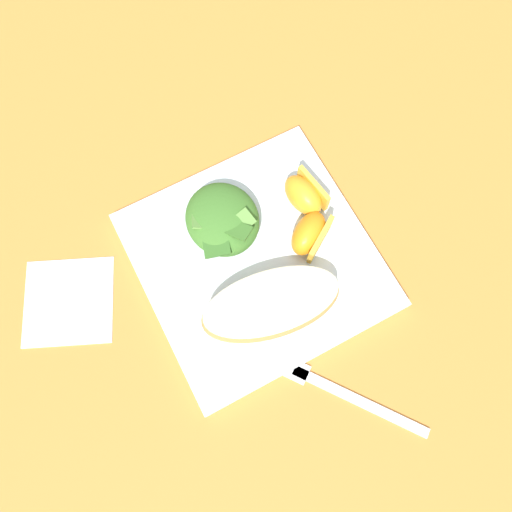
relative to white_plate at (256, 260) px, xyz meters
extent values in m
plane|color=#C67A33|center=(0.00, 0.00, -0.01)|extent=(3.00, 3.00, 0.00)
cube|color=silver|center=(0.00, 0.00, 0.00)|extent=(0.28, 0.28, 0.02)
ellipsoid|color=#B77F42|center=(-0.06, 0.01, 0.02)|extent=(0.11, 0.18, 0.03)
ellipsoid|color=#B22D19|center=(-0.06, 0.01, 0.03)|extent=(0.10, 0.17, 0.01)
ellipsoid|color=beige|center=(-0.06, 0.01, 0.04)|extent=(0.10, 0.17, 0.01)
ellipsoid|color=#3D7028|center=(0.06, 0.02, 0.03)|extent=(0.10, 0.09, 0.04)
cube|color=#5B8E3D|center=(0.06, 0.04, 0.04)|extent=(0.03, 0.04, 0.02)
cube|color=#5B8E3D|center=(0.04, 0.00, 0.04)|extent=(0.03, 0.04, 0.02)
cube|color=#3D7028|center=(0.03, 0.01, 0.05)|extent=(0.04, 0.04, 0.01)
cube|color=#336023|center=(0.03, 0.04, 0.04)|extent=(0.03, 0.04, 0.01)
ellipsoid|color=orange|center=(-0.01, -0.07, 0.03)|extent=(0.06, 0.07, 0.04)
cube|color=gold|center=(-0.02, -0.08, 0.03)|extent=(0.04, 0.05, 0.03)
ellipsoid|color=orange|center=(0.04, -0.09, 0.03)|extent=(0.06, 0.05, 0.04)
cube|color=gold|center=(0.04, -0.10, 0.03)|extent=(0.06, 0.02, 0.03)
cube|color=white|center=(0.06, 0.23, -0.01)|extent=(0.15, 0.15, 0.00)
cube|color=silver|center=(-0.21, -0.03, -0.01)|extent=(0.14, 0.11, 0.01)
cube|color=silver|center=(-0.14, 0.02, -0.01)|extent=(0.04, 0.04, 0.01)
camera|label=1|loc=(-0.16, 0.09, 0.61)|focal=35.33mm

